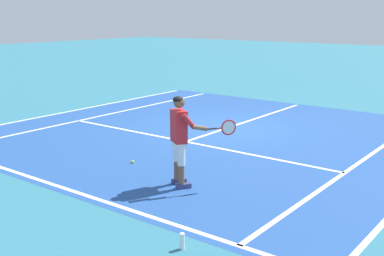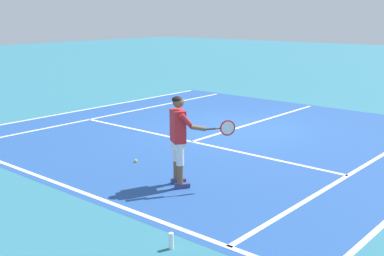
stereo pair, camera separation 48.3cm
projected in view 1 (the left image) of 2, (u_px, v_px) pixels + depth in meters
The scene contains 11 objects.
ground_plane at pixel (227, 128), 13.88m from camera, with size 80.00×80.00×0.00m, color teal.
court_inner_surface at pixel (212, 133), 13.32m from camera, with size 10.98×10.84×0.00m, color #234C93.
line_baseline at pixel (54, 185), 9.28m from camera, with size 10.98×0.10×0.01m, color white.
line_service at pixel (186, 142), 12.41m from camera, with size 8.23×0.10×0.01m, color white.
line_centre_service at pixel (250, 120), 14.89m from camera, with size 0.10×6.40×0.01m, color white.
line_singles_left at pixel (108, 114), 15.75m from camera, with size 0.10×10.44×0.01m, color white.
line_singles_right at pixel (364, 159), 10.89m from camera, with size 0.10×10.44×0.01m, color white.
line_doubles_left at pixel (79, 109), 16.56m from camera, with size 0.10×10.44×0.01m, color white.
tennis_player at pixel (180, 135), 9.01m from camera, with size 1.07×0.87×1.71m.
tennis_ball_near_feet at pixel (133, 162), 10.63m from camera, with size 0.07×0.07×0.07m, color #CCE02D.
water_bottle at pixel (182, 241), 6.74m from camera, with size 0.07×0.07×0.23m, color white.
Camera 1 is at (7.40, -11.35, 3.17)m, focal length 45.84 mm.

